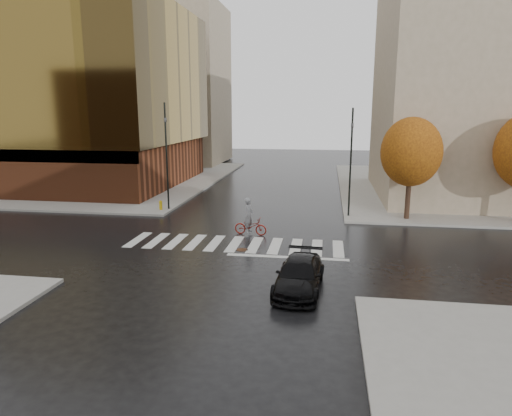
{
  "coord_description": "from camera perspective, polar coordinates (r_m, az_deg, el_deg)",
  "views": [
    {
      "loc": [
        4.78,
        -22.59,
        7.11
      ],
      "look_at": [
        1.15,
        0.63,
        2.0
      ],
      "focal_mm": 32.0,
      "sensor_mm": 36.0,
      "label": 1
    }
  ],
  "objects": [
    {
      "name": "manhole",
      "position": [
        23.63,
        -1.75,
        -5.24
      ],
      "size": [
        0.79,
        0.79,
        0.01
      ],
      "primitive_type": "cylinder",
      "rotation": [
        0.0,
        0.0,
        0.39
      ],
      "color": "#482B19",
      "rests_on": "ground"
    },
    {
      "name": "tree_ne_a",
      "position": [
        30.55,
        18.82,
        6.64
      ],
      "size": [
        3.8,
        3.8,
        6.5
      ],
      "color": "black",
      "rests_on": "sidewalk_ne"
    },
    {
      "name": "traffic_light_nw",
      "position": [
        32.53,
        -11.15,
        7.22
      ],
      "size": [
        0.19,
        0.15,
        7.4
      ],
      "rotation": [
        0.0,
        0.0,
        -1.59
      ],
      "color": "black",
      "rests_on": "sidewalk_nw"
    },
    {
      "name": "office_glass",
      "position": [
        48.63,
        -25.16,
        12.52
      ],
      "size": [
        27.0,
        19.0,
        16.0
      ],
      "color": "#622E17",
      "rests_on": "sidewalk_nw"
    },
    {
      "name": "crosswalk",
      "position": [
        24.62,
        -2.7,
        -4.52
      ],
      "size": [
        12.0,
        3.0,
        0.01
      ],
      "primitive_type": "cube",
      "color": "silver",
      "rests_on": "ground"
    },
    {
      "name": "building_nw_far",
      "position": [
        63.18,
        -10.68,
        14.82
      ],
      "size": [
        14.0,
        12.0,
        20.0
      ],
      "primitive_type": "cube",
      "color": "gray",
      "rests_on": "sidewalk_nw"
    },
    {
      "name": "ground",
      "position": [
        24.16,
        -2.93,
        -4.86
      ],
      "size": [
        120.0,
        120.0,
        0.0
      ],
      "primitive_type": "plane",
      "color": "black",
      "rests_on": "ground"
    },
    {
      "name": "sidewalk_nw",
      "position": [
        51.13,
        -21.54,
        3.5
      ],
      "size": [
        30.0,
        30.0,
        0.15
      ],
      "primitive_type": "cube",
      "color": "gray",
      "rests_on": "ground"
    },
    {
      "name": "traffic_light_ne",
      "position": [
        30.44,
        11.78,
        6.41
      ],
      "size": [
        0.19,
        0.21,
        7.05
      ],
      "rotation": [
        0.0,
        0.0,
        3.46
      ],
      "color": "black",
      "rests_on": "sidewalk_ne"
    },
    {
      "name": "sedan",
      "position": [
        18.44,
        5.44,
        -8.37
      ],
      "size": [
        2.05,
        4.44,
        1.26
      ],
      "primitive_type": "imported",
      "rotation": [
        0.0,
        0.0,
        -0.07
      ],
      "color": "black",
      "rests_on": "ground"
    },
    {
      "name": "sidewalk_ne",
      "position": [
        47.04,
        28.96,
        2.12
      ],
      "size": [
        30.0,
        30.0,
        0.15
      ],
      "primitive_type": "cube",
      "color": "gray",
      "rests_on": "ground"
    },
    {
      "name": "cyclist",
      "position": [
        26.23,
        -0.76,
        -1.79
      ],
      "size": [
        1.98,
        0.93,
        2.16
      ],
      "rotation": [
        0.0,
        0.0,
        1.43
      ],
      "color": "maroon",
      "rests_on": "ground"
    },
    {
      "name": "fire_hydrant",
      "position": [
        32.87,
        -11.83,
        0.43
      ],
      "size": [
        0.24,
        0.24,
        0.66
      ],
      "color": "#BA950A",
      "rests_on": "sidewalk_nw"
    },
    {
      "name": "building_ne_tan",
      "position": [
        41.48,
        26.85,
        13.81
      ],
      "size": [
        16.0,
        16.0,
        18.0
      ],
      "primitive_type": "cube",
      "color": "gray",
      "rests_on": "sidewalk_ne"
    }
  ]
}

